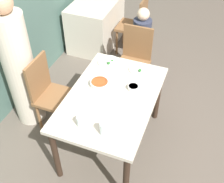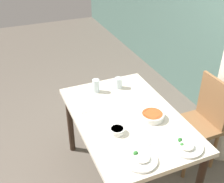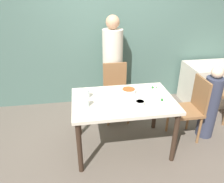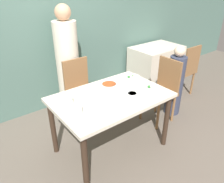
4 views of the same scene
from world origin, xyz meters
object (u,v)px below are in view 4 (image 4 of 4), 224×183
(plate_rice_adult, at_px, (131,77))
(person_adult, at_px, (68,66))
(chair_child_spot, at_px, (162,89))
(bowl_curry, at_px, (109,86))
(chair_adult_spot, at_px, (81,89))
(glass_water_tall, at_px, (69,100))
(person_child, at_px, (175,84))

(plate_rice_adult, bearing_deg, person_adult, 117.80)
(chair_child_spot, relative_size, bowl_curry, 4.77)
(chair_adult_spot, relative_size, glass_water_tall, 8.84)
(person_child, height_order, glass_water_tall, person_child)
(person_child, distance_m, plate_rice_adult, 0.82)
(person_adult, bearing_deg, person_child, -40.02)
(chair_child_spot, relative_size, plate_rice_adult, 3.75)
(person_child, relative_size, plate_rice_adult, 4.40)
(bowl_curry, bearing_deg, chair_child_spot, -6.92)
(chair_child_spot, bearing_deg, person_child, 90.00)
(person_child, bearing_deg, chair_child_spot, 180.00)
(chair_child_spot, height_order, bowl_curry, chair_child_spot)
(bowl_curry, relative_size, glass_water_tall, 1.85)
(person_child, bearing_deg, chair_adult_spot, 150.57)
(person_child, relative_size, glass_water_tall, 10.37)
(chair_adult_spot, bearing_deg, chair_child_spot, -36.45)
(person_adult, distance_m, plate_rice_adult, 0.99)
(glass_water_tall, bearing_deg, person_child, -1.60)
(person_adult, relative_size, bowl_curry, 8.37)
(chair_child_spot, height_order, plate_rice_adult, chair_child_spot)
(plate_rice_adult, bearing_deg, chair_adult_spot, 130.69)
(chair_adult_spot, distance_m, glass_water_tall, 0.86)
(chair_adult_spot, relative_size, plate_rice_adult, 3.75)
(chair_child_spot, relative_size, glass_water_tall, 8.84)
(person_adult, height_order, bowl_curry, person_adult)
(person_child, bearing_deg, glass_water_tall, 178.40)
(person_adult, bearing_deg, plate_rice_adult, -62.20)
(bowl_curry, bearing_deg, person_child, -5.20)
(chair_adult_spot, xyz_separation_m, chair_child_spot, (0.94, -0.69, 0.00))
(chair_child_spot, distance_m, bowl_curry, 0.92)
(person_child, relative_size, bowl_curry, 5.60)
(chair_adult_spot, bearing_deg, person_child, -29.43)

